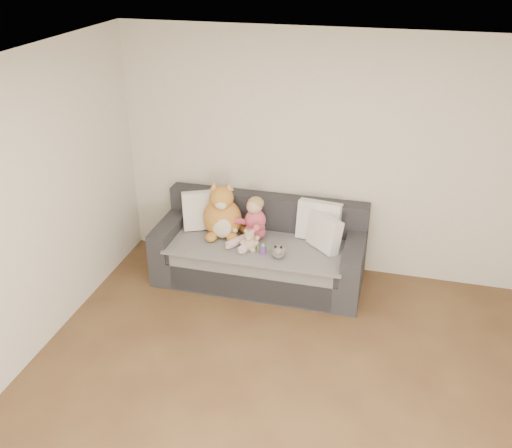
{
  "coord_description": "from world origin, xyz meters",
  "views": [
    {
      "loc": [
        0.69,
        -3.1,
        3.4
      ],
      "look_at": [
        -0.62,
        1.87,
        0.75
      ],
      "focal_mm": 40.0,
      "sensor_mm": 36.0,
      "label": 1
    }
  ],
  "objects_px": {
    "toddler": "(253,223)",
    "teddy_bear": "(249,242)",
    "sofa": "(260,252)",
    "plush_cat": "(222,215)",
    "sippy_cup": "(263,248)"
  },
  "relations": [
    {
      "from": "plush_cat",
      "to": "sippy_cup",
      "type": "relative_size",
      "value": 5.37
    },
    {
      "from": "toddler",
      "to": "teddy_bear",
      "type": "xyz_separation_m",
      "value": [
        0.02,
        -0.22,
        -0.11
      ]
    },
    {
      "from": "sofa",
      "to": "teddy_bear",
      "type": "height_order",
      "value": "sofa"
    },
    {
      "from": "sofa",
      "to": "sippy_cup",
      "type": "bearing_deg",
      "value": -71.11
    },
    {
      "from": "sofa",
      "to": "toddler",
      "type": "relative_size",
      "value": 4.43
    },
    {
      "from": "plush_cat",
      "to": "sippy_cup",
      "type": "bearing_deg",
      "value": -42.28
    },
    {
      "from": "toddler",
      "to": "teddy_bear",
      "type": "height_order",
      "value": "toddler"
    },
    {
      "from": "sofa",
      "to": "plush_cat",
      "type": "height_order",
      "value": "plush_cat"
    },
    {
      "from": "sippy_cup",
      "to": "toddler",
      "type": "bearing_deg",
      "value": 124.63
    },
    {
      "from": "sofa",
      "to": "plush_cat",
      "type": "bearing_deg",
      "value": -179.04
    },
    {
      "from": "sofa",
      "to": "teddy_bear",
      "type": "distance_m",
      "value": 0.37
    },
    {
      "from": "toddler",
      "to": "teddy_bear",
      "type": "distance_m",
      "value": 0.25
    },
    {
      "from": "toddler",
      "to": "teddy_bear",
      "type": "bearing_deg",
      "value": -62.48
    },
    {
      "from": "toddler",
      "to": "sippy_cup",
      "type": "height_order",
      "value": "toddler"
    },
    {
      "from": "sofa",
      "to": "sippy_cup",
      "type": "xyz_separation_m",
      "value": [
        0.1,
        -0.28,
        0.23
      ]
    }
  ]
}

